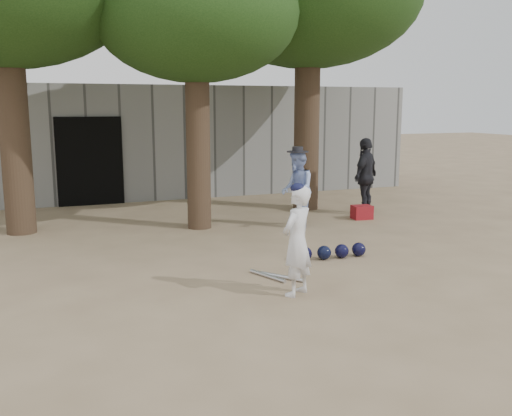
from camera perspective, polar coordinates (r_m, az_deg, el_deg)
name	(u,v)px	position (r m, az deg, el deg)	size (l,w,h in m)	color
ground	(241,293)	(7.73, -1.48, -8.48)	(70.00, 70.00, 0.00)	#937C5E
boy_player	(297,241)	(7.48, 4.12, -3.32)	(0.53, 0.35, 1.46)	white
spectator_blue	(297,189)	(11.60, 4.13, 1.87)	(0.77, 0.60, 1.59)	#98AFEB
spectator_dark	(365,176)	(13.28, 10.89, 3.13)	(1.03, 0.43, 1.75)	black
red_bag	(362,212)	(12.79, 10.54, -0.42)	(0.42, 0.32, 0.30)	maroon
back_building	(123,139)	(17.43, -13.15, 6.77)	(16.00, 5.24, 3.00)	gray
helmet_row	(333,252)	(9.44, 7.67, -4.35)	(1.19, 0.30, 0.23)	black
bat_pile	(275,276)	(8.35, 1.90, -6.84)	(0.57, 0.77, 0.06)	silver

